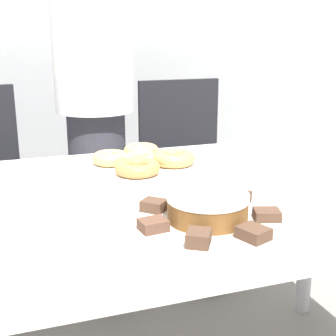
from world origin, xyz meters
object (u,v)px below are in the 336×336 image
(office_chair_right, at_px, (190,184))
(plate_cake, at_px, (207,222))
(person_standing, at_px, (95,94))
(plate_donuts, at_px, (141,166))
(frosted_cake, at_px, (208,207))

(office_chair_right, relative_size, plate_cake, 2.77)
(person_standing, distance_m, plate_cake, 1.00)
(plate_cake, bearing_deg, plate_donuts, 91.67)
(plate_donuts, height_order, frosted_cake, frosted_cake)
(plate_cake, relative_size, frosted_cake, 1.92)
(person_standing, xyz_separation_m, frosted_cake, (0.05, -0.98, -0.12))
(office_chair_right, xyz_separation_m, plate_donuts, (-0.42, -0.65, 0.30))
(frosted_cake, bearing_deg, office_chair_right, 69.91)
(office_chair_right, distance_m, plate_cake, 1.22)
(office_chair_right, distance_m, plate_donuts, 0.83)
(office_chair_right, xyz_separation_m, frosted_cake, (-0.40, -1.11, 0.33))
(plate_cake, height_order, plate_donuts, same)
(office_chair_right, relative_size, frosted_cake, 5.33)
(person_standing, xyz_separation_m, plate_cake, (0.05, -0.98, -0.15))
(plate_donuts, bearing_deg, frosted_cake, -88.33)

